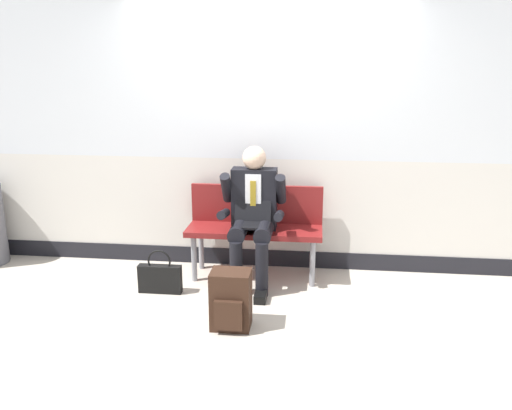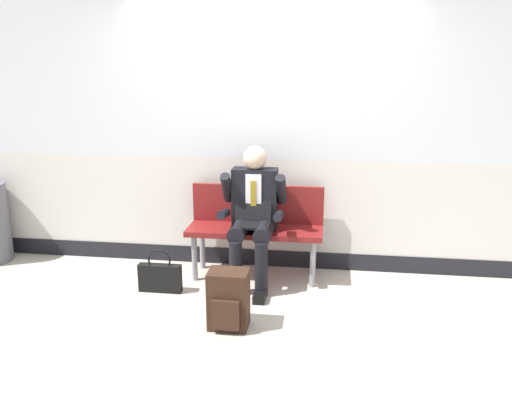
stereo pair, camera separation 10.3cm
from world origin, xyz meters
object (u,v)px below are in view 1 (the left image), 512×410
bench_with_person (255,223)px  handbag (160,278)px  person_seated (253,213)px  backpack (231,300)px

bench_with_person → handbag: 0.99m
person_seated → handbag: 0.98m
person_seated → handbag: (-0.77, -0.31, -0.52)m
bench_with_person → backpack: bearing=-93.4°
bench_with_person → person_seated: 0.24m
bench_with_person → backpack: 1.09m
person_seated → handbag: bearing=-158.1°
backpack → handbag: size_ratio=1.15×
bench_with_person → person_seated: person_seated is taller
handbag → backpack: bearing=-37.5°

